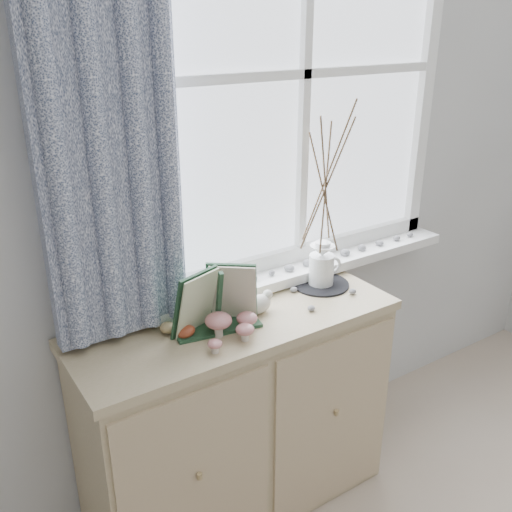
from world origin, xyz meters
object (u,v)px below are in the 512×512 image
(sideboard, at_px, (239,416))
(toadstool_cluster, at_px, (230,324))
(botanical_book, at_px, (221,301))
(twig_pitcher, at_px, (326,181))

(sideboard, relative_size, toadstool_cluster, 5.44)
(botanical_book, xyz_separation_m, toadstool_cluster, (0.01, -0.04, -0.07))
(sideboard, xyz_separation_m, botanical_book, (-0.09, -0.05, 0.55))
(sideboard, relative_size, twig_pitcher, 1.60)
(sideboard, relative_size, botanical_book, 3.46)
(toadstool_cluster, relative_size, twig_pitcher, 0.29)
(toadstool_cluster, xyz_separation_m, twig_pitcher, (0.51, 0.14, 0.38))
(twig_pitcher, bearing_deg, sideboard, -148.53)
(twig_pitcher, bearing_deg, botanical_book, -144.54)
(toadstool_cluster, distance_m, twig_pitcher, 0.65)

